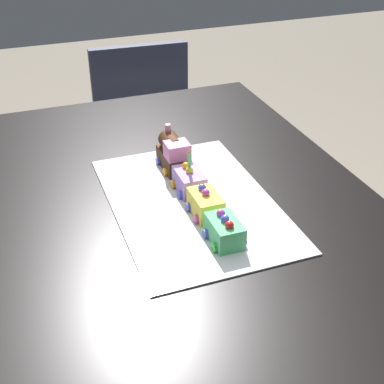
{
  "coord_description": "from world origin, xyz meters",
  "views": [
    {
      "loc": [
        1.14,
        -0.38,
        1.5
      ],
      "look_at": [
        0.05,
        0.02,
        0.77
      ],
      "focal_mm": 50.31,
      "sensor_mm": 36.0,
      "label": 1
    }
  ],
  "objects_px": {
    "cake_car_gondola_mint_green": "(225,231)",
    "birthday_candle": "(190,159)",
    "chair": "(137,123)",
    "cake_car_flatbed_lavender": "(189,181)",
    "dining_table": "(177,227)",
    "cake_locomotive": "(173,153)",
    "cake_car_hopper_lemon": "(206,204)"
  },
  "relations": [
    {
      "from": "cake_locomotive",
      "to": "cake_car_hopper_lemon",
      "type": "distance_m",
      "value": 0.25
    },
    {
      "from": "cake_locomotive",
      "to": "cake_car_gondola_mint_green",
      "type": "distance_m",
      "value": 0.37
    },
    {
      "from": "cake_car_gondola_mint_green",
      "to": "cake_car_flatbed_lavender",
      "type": "bearing_deg",
      "value": 180.0
    },
    {
      "from": "cake_locomotive",
      "to": "cake_car_gondola_mint_green",
      "type": "bearing_deg",
      "value": 0.0
    },
    {
      "from": "cake_car_gondola_mint_green",
      "to": "birthday_candle",
      "type": "height_order",
      "value": "birthday_candle"
    },
    {
      "from": "dining_table",
      "to": "birthday_candle",
      "type": "xyz_separation_m",
      "value": [
        0.0,
        0.04,
        0.21
      ]
    },
    {
      "from": "chair",
      "to": "birthday_candle",
      "type": "xyz_separation_m",
      "value": [
        1.03,
        -0.13,
        0.37
      ]
    },
    {
      "from": "chair",
      "to": "dining_table",
      "type": "bearing_deg",
      "value": 84.12
    },
    {
      "from": "dining_table",
      "to": "cake_locomotive",
      "type": "distance_m",
      "value": 0.21
    },
    {
      "from": "chair",
      "to": "cake_car_gondola_mint_green",
      "type": "bearing_deg",
      "value": 87.33
    },
    {
      "from": "dining_table",
      "to": "cake_car_gondola_mint_green",
      "type": "bearing_deg",
      "value": 8.65
    },
    {
      "from": "chair",
      "to": "cake_car_gondola_mint_green",
      "type": "relative_size",
      "value": 8.6
    },
    {
      "from": "chair",
      "to": "cake_car_flatbed_lavender",
      "type": "bearing_deg",
      "value": 86.04
    },
    {
      "from": "dining_table",
      "to": "chair",
      "type": "height_order",
      "value": "chair"
    },
    {
      "from": "cake_locomotive",
      "to": "cake_car_gondola_mint_green",
      "type": "relative_size",
      "value": 1.4
    },
    {
      "from": "cake_car_hopper_lemon",
      "to": "cake_car_gondola_mint_green",
      "type": "relative_size",
      "value": 1.0
    },
    {
      "from": "dining_table",
      "to": "cake_locomotive",
      "type": "xyz_separation_m",
      "value": [
        -0.13,
        0.04,
        0.16
      ]
    },
    {
      "from": "birthday_candle",
      "to": "cake_car_hopper_lemon",
      "type": "bearing_deg",
      "value": 0.0
    },
    {
      "from": "chair",
      "to": "cake_locomotive",
      "type": "distance_m",
      "value": 0.96
    },
    {
      "from": "chair",
      "to": "cake_car_hopper_lemon",
      "type": "xyz_separation_m",
      "value": [
        1.15,
        -0.13,
        0.3
      ]
    },
    {
      "from": "cake_car_flatbed_lavender",
      "to": "cake_car_gondola_mint_green",
      "type": "height_order",
      "value": "same"
    },
    {
      "from": "cake_locomotive",
      "to": "dining_table",
      "type": "bearing_deg",
      "value": -15.29
    },
    {
      "from": "dining_table",
      "to": "cake_car_hopper_lemon",
      "type": "relative_size",
      "value": 14.0
    },
    {
      "from": "cake_car_flatbed_lavender",
      "to": "birthday_candle",
      "type": "distance_m",
      "value": 0.07
    },
    {
      "from": "cake_car_flatbed_lavender",
      "to": "cake_car_gondola_mint_green",
      "type": "xyz_separation_m",
      "value": [
        0.24,
        0.0,
        0.0
      ]
    },
    {
      "from": "dining_table",
      "to": "chair",
      "type": "bearing_deg",
      "value": 171.15
    },
    {
      "from": "birthday_candle",
      "to": "cake_locomotive",
      "type": "bearing_deg",
      "value": 180.0
    },
    {
      "from": "cake_car_gondola_mint_green",
      "to": "chair",
      "type": "bearing_deg",
      "value": 174.36
    },
    {
      "from": "cake_car_flatbed_lavender",
      "to": "cake_car_hopper_lemon",
      "type": "distance_m",
      "value": 0.12
    },
    {
      "from": "birthday_candle",
      "to": "cake_car_flatbed_lavender",
      "type": "bearing_deg",
      "value": 180.0
    },
    {
      "from": "chair",
      "to": "birthday_candle",
      "type": "height_order",
      "value": "birthday_candle"
    },
    {
      "from": "dining_table",
      "to": "cake_locomotive",
      "type": "relative_size",
      "value": 10.0
    }
  ]
}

